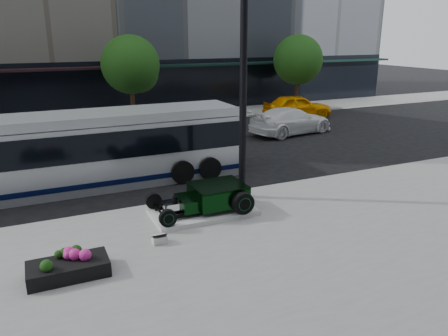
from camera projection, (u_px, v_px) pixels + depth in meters
name	position (u px, v px, depth m)	size (l,w,h in m)	color
ground	(185.00, 183.00, 17.89)	(120.00, 120.00, 0.00)	black
sidewalk_near	(362.00, 335.00, 8.75)	(70.00, 17.00, 0.12)	gray
sidewalk_far	(116.00, 121.00, 30.03)	(70.00, 4.00, 0.12)	gray
street_trees	(132.00, 67.00, 28.59)	(29.80, 3.80, 5.70)	black
display_plinth	(203.00, 212.00, 14.46)	(3.40, 1.80, 0.15)	silver
hot_rod	(212.00, 196.00, 14.44)	(3.22, 2.00, 0.81)	black
info_plaque	(159.00, 239.00, 12.42)	(0.40, 0.30, 0.31)	silver
lamppost	(243.00, 92.00, 14.88)	(0.45, 0.45, 8.25)	black
flower_planter	(68.00, 268.00, 10.71)	(1.93, 0.97, 0.62)	black
transit_bus	(89.00, 149.00, 17.14)	(12.12, 2.88, 2.92)	#B5B9BF
white_sedan	(291.00, 121.00, 26.42)	(2.22, 5.47, 1.59)	white
yellow_taxi	(297.00, 106.00, 31.37)	(1.97, 4.90, 1.67)	#F69D00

